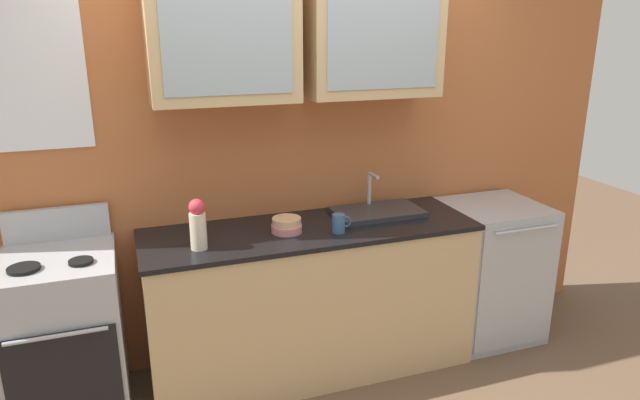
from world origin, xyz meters
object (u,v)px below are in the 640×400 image
(stove_range, at_px, (67,338))
(sink_faucet, at_px, (377,211))
(vase, at_px, (198,224))
(cup_near_sink, at_px, (339,223))
(bowl_stack, at_px, (287,225))
(dishwasher, at_px, (490,270))

(stove_range, distance_m, sink_faucet, 1.87)
(stove_range, height_order, vase, vase)
(sink_faucet, bearing_deg, vase, -169.65)
(cup_near_sink, bearing_deg, sink_faucet, 32.85)
(sink_faucet, xyz_separation_m, bowl_stack, (-0.61, -0.12, 0.02))
(stove_range, relative_size, cup_near_sink, 9.71)
(vase, relative_size, dishwasher, 0.30)
(sink_faucet, bearing_deg, dishwasher, -6.67)
(cup_near_sink, bearing_deg, dishwasher, 6.21)
(sink_faucet, relative_size, cup_near_sink, 4.76)
(sink_faucet, bearing_deg, cup_near_sink, -147.15)
(stove_range, distance_m, dishwasher, 2.61)
(stove_range, bearing_deg, cup_near_sink, -4.96)
(sink_faucet, xyz_separation_m, dishwasher, (0.80, -0.09, -0.48))
(sink_faucet, height_order, dishwasher, sink_faucet)
(stove_range, distance_m, cup_near_sink, 1.56)
(stove_range, xyz_separation_m, bowl_stack, (1.20, -0.03, 0.49))
(dishwasher, bearing_deg, stove_range, 179.91)
(bowl_stack, bearing_deg, vase, -170.17)
(stove_range, height_order, cup_near_sink, stove_range)
(vase, relative_size, cup_near_sink, 2.40)
(bowl_stack, distance_m, cup_near_sink, 0.29)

